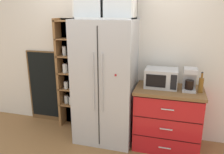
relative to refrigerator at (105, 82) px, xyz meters
The scene contains 10 objects.
ground_plane 0.90m from the refrigerator, 90.00° to the right, with size 10.51×10.51×0.00m, color olive.
wall_back_cream 0.52m from the refrigerator, 90.00° to the left, with size 4.83×0.10×2.55m, color silver.
refrigerator is the anchor object (origin of this frame).
pantry_shelf_column 0.72m from the refrigerator, 158.53° to the left, with size 0.45×0.24×1.80m.
counter_cabinet 1.02m from the refrigerator, ahead, with size 0.92×0.61×0.88m.
microwave 0.80m from the refrigerator, ahead, with size 0.44×0.33×0.26m.
coffee_maker 1.17m from the refrigerator, ahead, with size 0.17×0.20×0.31m.
mug_sage 0.91m from the refrigerator, ahead, with size 0.11×0.08×0.09m.
bottle_amber 1.31m from the refrigerator, ahead, with size 0.06×0.06×0.28m.
chalkboard_menu 1.28m from the refrigerator, 166.44° to the left, with size 0.60×0.04×1.26m.
Camera 1 is at (0.94, -2.96, 1.90)m, focal length 36.09 mm.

